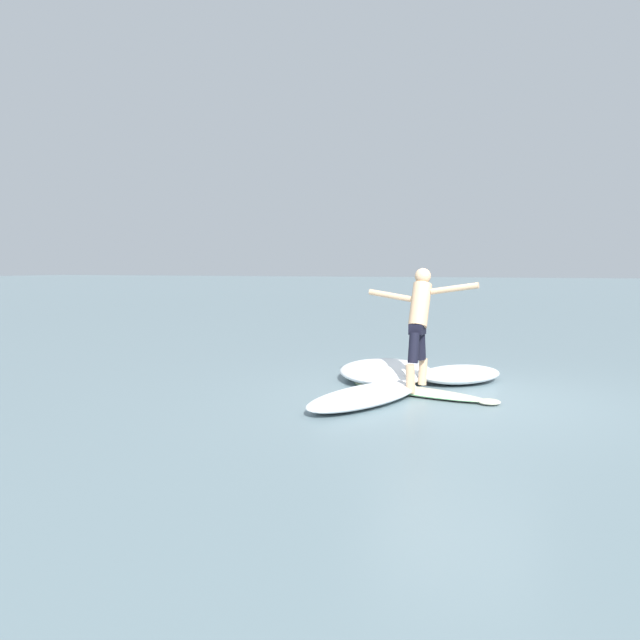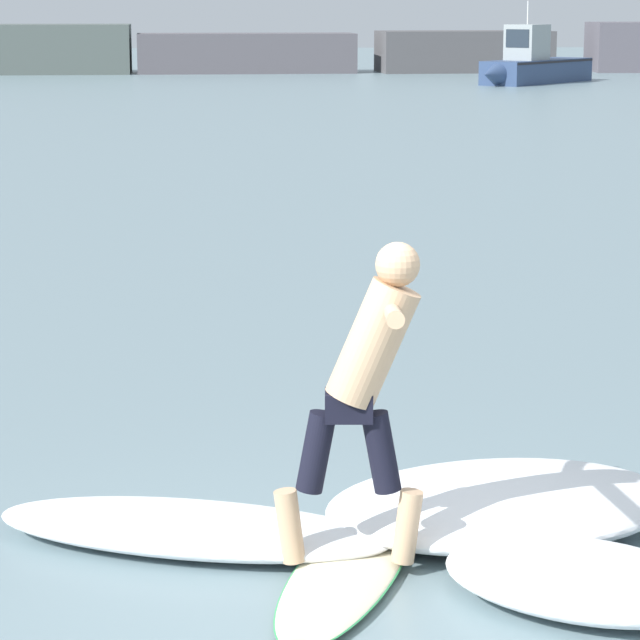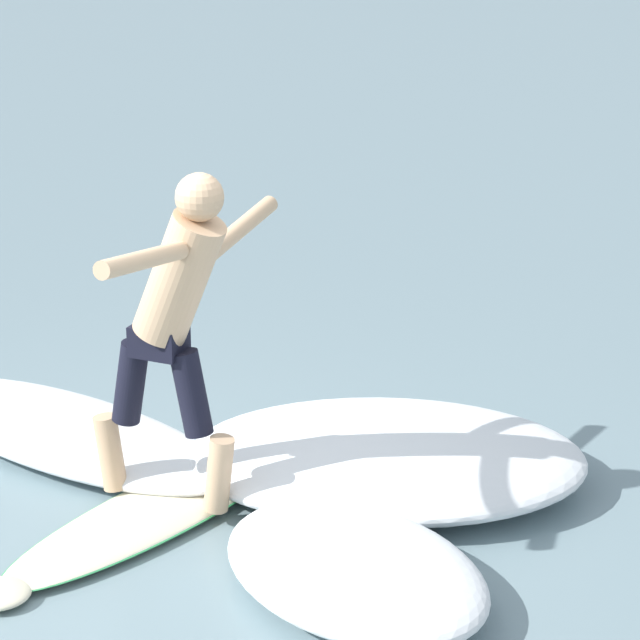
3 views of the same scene
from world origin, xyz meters
TOP-DOWN VIEW (x-y plane):
  - ground_plane at (0.00, 0.00)m, footprint 200.00×200.00m
  - rock_jetty_breakwater at (8.00, 62.00)m, footprint 58.60×5.43m
  - surfboard at (0.03, 0.52)m, footprint 1.27×2.45m
  - surfer at (0.15, 0.56)m, footprint 0.84×1.70m
  - fishing_boat_near_jetty at (12.10, 52.03)m, footprint 5.64×6.14m
  - wave_foam_at_tail at (1.05, 1.29)m, footprint 2.53×2.07m
  - wave_foam_at_nose at (1.25, 0.09)m, footprint 1.86×1.74m
  - wave_foam_beside at (-0.83, 1.11)m, footprint 2.54×1.57m

SIDE VIEW (x-z plane):
  - ground_plane at x=0.00m, z-range 0.00..0.00m
  - surfboard at x=0.03m, z-range -0.07..0.15m
  - wave_foam_beside at x=-0.83m, z-range 0.00..0.21m
  - wave_foam_at_nose at x=1.25m, z-range 0.00..0.26m
  - wave_foam_at_tail at x=1.05m, z-range 0.00..0.29m
  - fishing_boat_near_jetty at x=12.10m, z-range -0.89..2.29m
  - rock_jetty_breakwater at x=8.00m, z-range -0.13..2.10m
  - surfer at x=0.15m, z-range 0.25..2.05m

